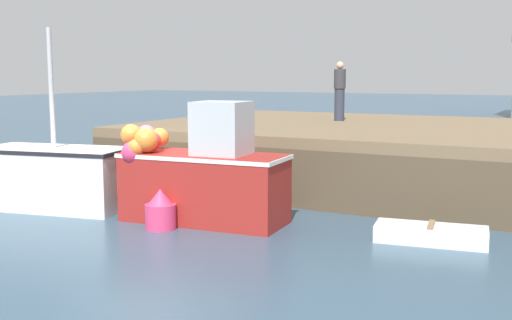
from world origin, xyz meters
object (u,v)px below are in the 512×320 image
rowboat (431,234)px  mooring_buoy_foreground (161,211)px  fishing_boat_near_right (202,176)px  dockworker (340,91)px  fishing_boat_near_left (55,176)px

rowboat → mooring_buoy_foreground: bearing=-163.7°
fishing_boat_near_right → rowboat: fishing_boat_near_right is taller
fishing_boat_near_right → dockworker: dockworker is taller
fishing_boat_near_right → rowboat: (4.34, 0.54, -0.77)m
fishing_boat_near_right → fishing_boat_near_left: bearing=-172.7°
fishing_boat_near_left → fishing_boat_near_right: fishing_boat_near_left is taller
fishing_boat_near_right → mooring_buoy_foreground: (-0.39, -0.85, -0.58)m
fishing_boat_near_right → mooring_buoy_foreground: fishing_boat_near_right is taller
fishing_boat_near_right → dockworker: 7.17m
dockworker → fishing_boat_near_left: bearing=-116.5°
rowboat → dockworker: bearing=122.4°
fishing_boat_near_left → fishing_boat_near_right: size_ratio=1.12×
fishing_boat_near_left → fishing_boat_near_right: 3.52m
fishing_boat_near_right → rowboat: size_ratio=1.75×
fishing_boat_near_left → dockworker: (3.72, 7.46, 1.69)m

